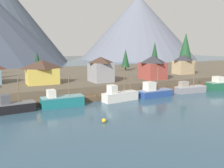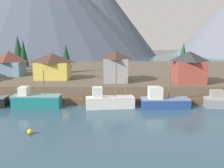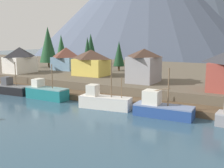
{
  "view_description": "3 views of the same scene",
  "coord_description": "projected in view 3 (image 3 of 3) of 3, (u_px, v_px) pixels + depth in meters",
  "views": [
    {
      "loc": [
        -24.77,
        -48.79,
        12.03
      ],
      "look_at": [
        0.66,
        1.84,
        3.19
      ],
      "focal_mm": 40.22,
      "sensor_mm": 36.0,
      "label": 1
    },
    {
      "loc": [
        1.52,
        -44.67,
        11.76
      ],
      "look_at": [
        1.1,
        1.97,
        3.45
      ],
      "focal_mm": 41.26,
      "sensor_mm": 36.0,
      "label": 2
    },
    {
      "loc": [
        21.99,
        -36.43,
        10.7
      ],
      "look_at": [
        -0.17,
        1.85,
        3.27
      ],
      "focal_mm": 42.52,
      "sensor_mm": 36.0,
      "label": 3
    }
  ],
  "objects": [
    {
      "name": "house_grey",
      "position": [
        144.0,
        65.0,
        51.03
      ],
      "size": [
        5.27,
        6.66,
        6.49
      ],
      "color": "gray",
      "rests_on": "shoreline_bank"
    },
    {
      "name": "ground_plane",
      "position": [
        152.0,
        89.0,
        60.89
      ],
      "size": [
        400.0,
        400.0,
        1.0
      ],
      "primitive_type": "cube",
      "color": "#335166"
    },
    {
      "name": "fishing_boat_white",
      "position": [
        104.0,
        101.0,
        41.59
      ],
      "size": [
        8.45,
        3.59,
        7.63
      ],
      "rotation": [
        0.0,
        0.0,
        0.14
      ],
      "color": "silver",
      "rests_on": "ground_plane"
    },
    {
      "name": "house_white",
      "position": [
        20.0,
        60.0,
        65.97
      ],
      "size": [
        5.56,
        7.12,
        6.36
      ],
      "color": "silver",
      "rests_on": "shoreline_bank"
    },
    {
      "name": "fishing_boat_teal",
      "position": [
        46.0,
        92.0,
        48.23
      ],
      "size": [
        8.2,
        2.69,
        6.42
      ],
      "rotation": [
        0.0,
        0.0,
        -0.0
      ],
      "color": "#196B70",
      "rests_on": "ground_plane"
    },
    {
      "name": "conifer_back_left",
      "position": [
        48.0,
        45.0,
        78.48
      ],
      "size": [
        5.17,
        5.17,
        11.95
      ],
      "color": "#4C3823",
      "rests_on": "shoreline_bank"
    },
    {
      "name": "conifer_near_right",
      "position": [
        61.0,
        47.0,
        91.32
      ],
      "size": [
        3.85,
        3.85,
        9.96
      ],
      "color": "#4C3823",
      "rests_on": "shoreline_bank"
    },
    {
      "name": "shoreline_bank",
      "position": [
        169.0,
        75.0,
        70.84
      ],
      "size": [
        400.0,
        56.0,
        2.5
      ],
      "primitive_type": "cube",
      "color": "brown",
      "rests_on": "ground_plane"
    },
    {
      "name": "house_blue",
      "position": [
        66.0,
        58.0,
        72.09
      ],
      "size": [
        6.95,
        5.85,
        6.13
      ],
      "color": "#6689A8",
      "rests_on": "shoreline_bank"
    },
    {
      "name": "conifer_mid_right",
      "position": [
        119.0,
        54.0,
        69.82
      ],
      "size": [
        2.99,
        2.99,
        7.76
      ],
      "color": "#4C3823",
      "rests_on": "shoreline_bank"
    },
    {
      "name": "conifer_mid_left",
      "position": [
        87.0,
        50.0,
        79.57
      ],
      "size": [
        2.79,
        2.79,
        8.96
      ],
      "color": "#4C3823",
      "rests_on": "shoreline_bank"
    },
    {
      "name": "fishing_boat_black",
      "position": [
        12.0,
        89.0,
        52.55
      ],
      "size": [
        7.81,
        3.11,
        6.42
      ],
      "rotation": [
        0.0,
        0.0,
        0.09
      ],
      "color": "black",
      "rests_on": "ground_plane"
    },
    {
      "name": "dock",
      "position": [
        113.0,
        100.0,
        45.35
      ],
      "size": [
        80.0,
        4.0,
        1.6
      ],
      "color": "brown",
      "rests_on": "ground_plane"
    },
    {
      "name": "fishing_boat_blue",
      "position": [
        161.0,
        108.0,
        37.16
      ],
      "size": [
        8.3,
        3.19,
        6.92
      ],
      "rotation": [
        0.0,
        0.0,
        0.04
      ],
      "color": "navy",
      "rests_on": "ground_plane"
    },
    {
      "name": "mountain_central_peak",
      "position": [
        197.0,
        4.0,
        174.84
      ],
      "size": [
        104.79,
        104.79,
        68.16
      ],
      "primitive_type": "cone",
      "color": "#475160",
      "rests_on": "ground_plane"
    },
    {
      "name": "house_yellow",
      "position": [
        91.0,
        62.0,
        60.77
      ],
      "size": [
        7.83,
        5.61,
        5.93
      ],
      "color": "gold",
      "rests_on": "shoreline_bank"
    },
    {
      "name": "conifer_centre",
      "position": [
        91.0,
        47.0,
        89.19
      ],
      "size": [
        4.11,
        4.11,
        10.18
      ],
      "color": "#4C3823",
      "rests_on": "shoreline_bank"
    }
  ]
}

